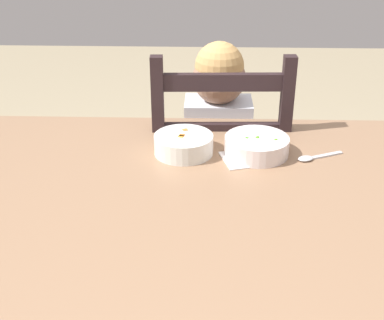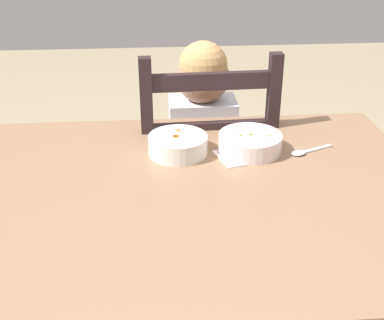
{
  "view_description": "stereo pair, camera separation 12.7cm",
  "coord_description": "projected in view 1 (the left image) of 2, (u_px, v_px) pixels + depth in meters",
  "views": [
    {
      "loc": [
        0.11,
        -1.08,
        1.34
      ],
      "look_at": [
        0.07,
        0.06,
        0.76
      ],
      "focal_mm": 48.59,
      "sensor_mm": 36.0,
      "label": 1
    },
    {
      "loc": [
        -0.02,
        -1.07,
        1.34
      ],
      "look_at": [
        0.07,
        0.06,
        0.76
      ],
      "focal_mm": 48.59,
      "sensor_mm": 36.0,
      "label": 2
    }
  ],
  "objects": [
    {
      "name": "bowl_of_peas",
      "position": [
        257.0,
        145.0,
        1.41
      ],
      "size": [
        0.17,
        0.17,
        0.05
      ],
      "color": "white",
      "rests_on": "dining_table"
    },
    {
      "name": "dining_table",
      "position": [
        162.0,
        223.0,
        1.29
      ],
      "size": [
        1.32,
        0.9,
        0.71
      ],
      "color": "#947053",
      "rests_on": "ground"
    },
    {
      "name": "dining_chair",
      "position": [
        217.0,
        184.0,
        1.81
      ],
      "size": [
        0.44,
        0.44,
        0.93
      ],
      "color": "#2B1E20",
      "rests_on": "ground"
    },
    {
      "name": "child_figure",
      "position": [
        218.0,
        139.0,
        1.73
      ],
      "size": [
        0.32,
        0.31,
        0.93
      ],
      "color": "silver",
      "rests_on": "ground"
    },
    {
      "name": "bowl_of_carrots",
      "position": [
        184.0,
        144.0,
        1.41
      ],
      "size": [
        0.16,
        0.16,
        0.05
      ],
      "color": "white",
      "rests_on": "dining_table"
    },
    {
      "name": "paper_napkin",
      "position": [
        245.0,
        158.0,
        1.39
      ],
      "size": [
        0.15,
        0.14,
        0.0
      ],
      "primitive_type": "cube",
      "rotation": [
        0.0,
        0.0,
        0.28
      ],
      "color": "white",
      "rests_on": "dining_table"
    },
    {
      "name": "spoon",
      "position": [
        312.0,
        157.0,
        1.39
      ],
      "size": [
        0.13,
        0.07,
        0.01
      ],
      "color": "silver",
      "rests_on": "dining_table"
    }
  ]
}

